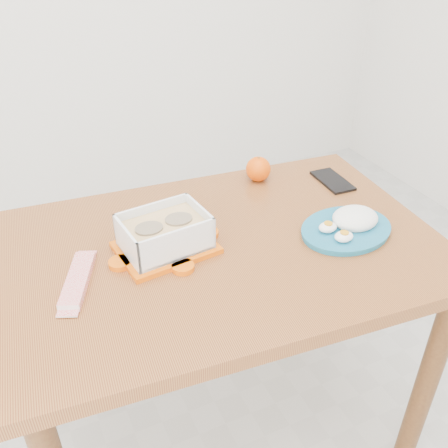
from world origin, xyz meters
name	(u,v)px	position (x,y,z in m)	size (l,w,h in m)	color
ground	(239,447)	(0.00, 0.00, 0.00)	(3.50, 3.50, 0.00)	#B7B7B2
dining_table	(224,276)	(0.00, 0.10, 0.64)	(1.17, 0.83, 0.75)	#925B29
food_container	(165,234)	(-0.15, 0.14, 0.80)	(0.25, 0.20, 0.10)	#E65C06
orange_fruit	(258,169)	(0.24, 0.37, 0.79)	(0.08, 0.08, 0.08)	#FF6005
rice_plate	(349,224)	(0.32, 0.01, 0.77)	(0.29, 0.29, 0.07)	#186588
candy_bar	(78,280)	(-0.38, 0.10, 0.76)	(0.19, 0.05, 0.02)	red
smartphone	(333,181)	(0.45, 0.26, 0.75)	(0.08, 0.15, 0.01)	black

